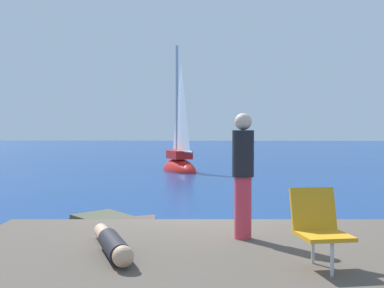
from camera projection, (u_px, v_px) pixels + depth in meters
The scene contains 8 objects.
ground_plane at pixel (199, 241), 8.71m from camera, with size 160.00×160.00×0.00m, color navy.
shore_ledge at pixel (222, 274), 5.81m from camera, with size 6.37×4.25×0.52m, color brown.
boulder_seaward at pixel (115, 250), 8.09m from camera, with size 1.36×1.09×0.75m, color brown.
boulder_inland at pixel (123, 246), 8.36m from camera, with size 1.46×1.17×0.80m, color #4D4F3B.
sailboat_near at pixel (179, 164), 23.35m from camera, with size 2.41×3.56×6.43m.
person_sunbather at pixel (112, 244), 5.69m from camera, with size 0.79×1.68×0.25m.
person_standing at pixel (243, 172), 6.50m from camera, with size 0.28×0.28×1.62m.
beach_chair at pixel (319, 224), 5.15m from camera, with size 0.60×0.68×0.80m.
Camera 1 is at (0.36, -8.66, 1.92)m, focal length 47.27 mm.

